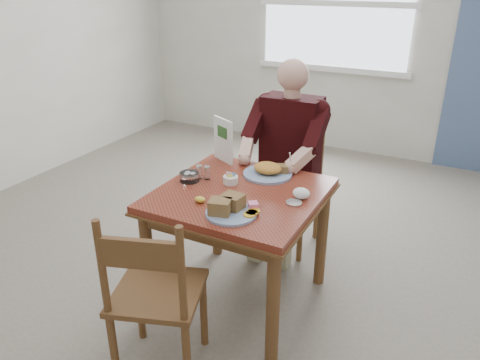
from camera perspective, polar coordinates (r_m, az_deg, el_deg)
The scene contains 16 objects.
floor at distance 3.07m, azimuth -0.01°, elevation -14.11°, with size 6.00×6.00×0.00m, color #6B6257.
wall_back at distance 5.29m, azimuth 15.91°, elevation 17.74°, with size 5.50×5.50×0.00m, color silver.
lemon_wedge at distance 2.55m, azimuth -4.90°, elevation -2.39°, with size 0.06×0.04×0.03m, color gold.
napkin at distance 2.60m, azimuth 7.48°, elevation -1.62°, with size 0.10×0.08×0.06m, color white.
metal_dish at distance 2.55m, azimuth 6.59°, elevation -2.79°, with size 0.09×0.09×0.01m, color silver.
window at distance 5.34m, azimuth 11.64°, elevation 20.35°, with size 1.72×0.04×1.42m.
table at distance 2.73m, azimuth -0.01°, elevation -3.50°, with size 0.92×0.92×0.75m.
chair_far at distance 3.45m, azimuth 6.09°, elevation -0.42°, with size 0.42×0.42×0.95m.
chair_near at distance 2.34m, azimuth -10.33°, elevation -13.72°, with size 0.53×0.53×0.95m.
diner at distance 3.25m, azimuth 5.76°, elevation 4.34°, with size 0.53×0.56×1.39m.
near_plate at distance 2.42m, azimuth -1.24°, elevation -3.42°, with size 0.30×0.30×0.09m.
far_plate at distance 2.88m, azimuth 3.53°, elevation 1.15°, with size 0.39×0.39×0.08m.
caddy at distance 2.77m, azimuth -1.16°, elevation 0.04°, with size 0.11×0.11×0.07m.
shakers at distance 2.83m, azimuth -4.52°, elevation 0.95°, with size 0.09×0.05×0.08m.
creamer at distance 2.81m, azimuth -6.19°, elevation 0.41°, with size 0.15×0.15×0.05m.
menu at distance 3.06m, azimuth -2.06°, elevation 4.91°, with size 0.18×0.10×0.29m.
Camera 1 is at (1.11, -2.15, 1.90)m, focal length 35.00 mm.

